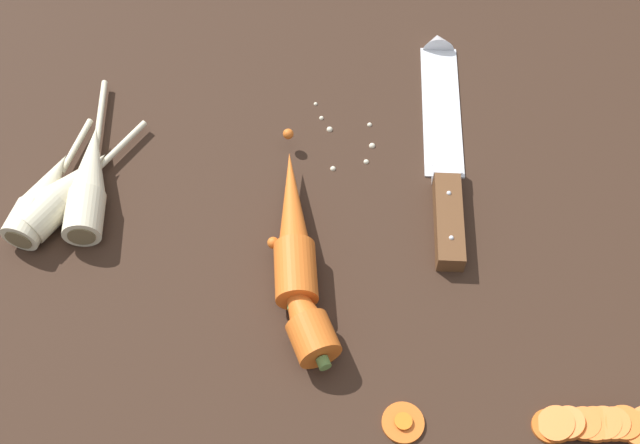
# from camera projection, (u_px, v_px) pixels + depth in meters

# --- Properties ---
(ground_plane) EXTENTS (1.20, 0.90, 0.04)m
(ground_plane) POSITION_uv_depth(u_px,v_px,m) (325.00, 225.00, 0.84)
(ground_plane) COLOR #332116
(chefs_knife) EXTENTS (0.10, 0.35, 0.04)m
(chefs_knife) POSITION_uv_depth(u_px,v_px,m) (443.00, 134.00, 0.88)
(chefs_knife) COLOR silver
(chefs_knife) RESTS_ON ground_plane
(whole_carrot) EXTENTS (0.10, 0.22, 0.04)m
(whole_carrot) POSITION_uv_depth(u_px,v_px,m) (293.00, 228.00, 0.79)
(whole_carrot) COLOR #D6601E
(whole_carrot) RESTS_ON ground_plane
(whole_carrot_second) EXTENTS (0.10, 0.13, 0.04)m
(whole_carrot_second) POSITION_uv_depth(u_px,v_px,m) (301.00, 309.00, 0.74)
(whole_carrot_second) COLOR #D6601E
(whole_carrot_second) RESTS_ON ground_plane
(parsnip_front) EXTENTS (0.08, 0.18, 0.04)m
(parsnip_front) POSITION_uv_depth(u_px,v_px,m) (68.00, 191.00, 0.82)
(parsnip_front) COLOR beige
(parsnip_front) RESTS_ON ground_plane
(parsnip_mid_left) EXTENTS (0.04, 0.17, 0.04)m
(parsnip_mid_left) POSITION_uv_depth(u_px,v_px,m) (43.00, 197.00, 0.81)
(parsnip_mid_left) COLOR beige
(parsnip_mid_left) RESTS_ON ground_plane
(parsnip_mid_right) EXTENTS (0.09, 0.22, 0.04)m
(parsnip_mid_right) POSITION_uv_depth(u_px,v_px,m) (89.00, 179.00, 0.83)
(parsnip_mid_right) COLOR beige
(parsnip_mid_right) RESTS_ON ground_plane
(carrot_slice_stack) EXTENTS (0.11, 0.05, 0.04)m
(carrot_slice_stack) POSITION_uv_depth(u_px,v_px,m) (598.00, 425.00, 0.68)
(carrot_slice_stack) COLOR #D6601E
(carrot_slice_stack) RESTS_ON ground_plane
(carrot_slice_stray_near) EXTENTS (0.04, 0.04, 0.01)m
(carrot_slice_stray_near) POSITION_uv_depth(u_px,v_px,m) (403.00, 422.00, 0.69)
(carrot_slice_stray_near) COLOR #D6601E
(carrot_slice_stray_near) RESTS_ON ground_plane
(mince_crumbs) EXTENTS (0.15, 0.10, 0.01)m
(mince_crumbs) POSITION_uv_depth(u_px,v_px,m) (353.00, 138.00, 0.88)
(mince_crumbs) COLOR beige
(mince_crumbs) RESTS_ON ground_plane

